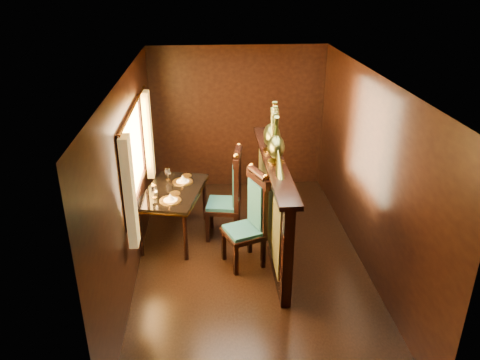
{
  "coord_description": "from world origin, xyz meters",
  "views": [
    {
      "loc": [
        -0.53,
        -5.33,
        3.63
      ],
      "look_at": [
        -0.13,
        0.2,
        1.12
      ],
      "focal_mm": 35.0,
      "sensor_mm": 36.0,
      "label": 1
    }
  ],
  "objects_px": {
    "dining_table": "(173,194)",
    "chair_left": "(252,215)",
    "peacock_left": "(276,137)",
    "chair_right": "(232,191)",
    "peacock_right": "(272,125)"
  },
  "relations": [
    {
      "from": "dining_table",
      "to": "peacock_right",
      "type": "xyz_separation_m",
      "value": [
        1.38,
        -0.16,
        1.05
      ]
    },
    {
      "from": "dining_table",
      "to": "peacock_right",
      "type": "distance_m",
      "value": 1.74
    },
    {
      "from": "chair_left",
      "to": "chair_right",
      "type": "bearing_deg",
      "value": 87.14
    },
    {
      "from": "chair_right",
      "to": "peacock_right",
      "type": "distance_m",
      "value": 1.15
    },
    {
      "from": "chair_left",
      "to": "peacock_left",
      "type": "height_order",
      "value": "peacock_left"
    },
    {
      "from": "peacock_left",
      "to": "peacock_right",
      "type": "height_order",
      "value": "peacock_right"
    },
    {
      "from": "chair_right",
      "to": "peacock_right",
      "type": "height_order",
      "value": "peacock_right"
    },
    {
      "from": "dining_table",
      "to": "chair_right",
      "type": "height_order",
      "value": "chair_right"
    },
    {
      "from": "chair_left",
      "to": "peacock_left",
      "type": "relative_size",
      "value": 1.9
    },
    {
      "from": "chair_left",
      "to": "peacock_left",
      "type": "xyz_separation_m",
      "value": [
        0.31,
        0.15,
        1.01
      ]
    },
    {
      "from": "chair_left",
      "to": "dining_table",
      "type": "bearing_deg",
      "value": 124.65
    },
    {
      "from": "dining_table",
      "to": "chair_left",
      "type": "xyz_separation_m",
      "value": [
        1.07,
        -0.73,
        0.02
      ]
    },
    {
      "from": "dining_table",
      "to": "chair_left",
      "type": "height_order",
      "value": "chair_left"
    },
    {
      "from": "chair_left",
      "to": "peacock_right",
      "type": "distance_m",
      "value": 1.22
    },
    {
      "from": "chair_left",
      "to": "peacock_left",
      "type": "distance_m",
      "value": 1.07
    }
  ]
}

